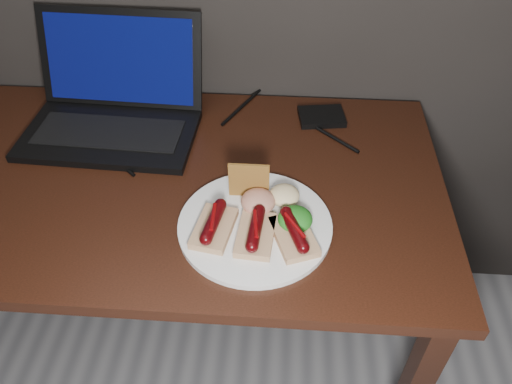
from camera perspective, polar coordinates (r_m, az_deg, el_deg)
The scene contains 12 objects.
desk at distance 1.22m, azimuth -13.16°, elevation -1.26°, with size 1.40×0.70×0.75m.
laptop at distance 1.30m, azimuth -15.95°, elevation 9.47°, with size 0.43×0.34×0.25m.
hard_drive at distance 1.31m, azimuth 7.50°, elevation 8.54°, with size 0.11×0.09×0.02m, color black.
desk_cables at distance 1.28m, azimuth -12.17°, elevation 6.63°, with size 1.06×0.42×0.01m.
plate at distance 1.01m, azimuth -0.12°, elevation -3.79°, with size 0.31×0.31×0.01m, color silver.
bread_sausage_left at distance 0.99m, azimuth -4.85°, elevation -3.81°, with size 0.09×0.13×0.04m.
bread_sausage_center at distance 0.97m, azimuth -0.04°, elevation -4.58°, with size 0.08×0.12×0.04m.
bread_sausage_right at distance 0.97m, azimuth 4.37°, elevation -4.74°, with size 0.11×0.13×0.04m.
crispbread at distance 1.04m, azimuth -0.82°, elevation 1.34°, with size 0.09×0.01×0.09m, color #AC722F.
salad_greens at distance 0.99m, azimuth 4.50°, elevation -3.09°, with size 0.07×0.07×0.04m, color #154F0F.
salsa_mound at distance 1.02m, azimuth 0.25°, elevation -1.08°, with size 0.07×0.07×0.04m, color maroon.
coleslaw_mound at distance 1.04m, azimuth 3.26°, elevation -0.37°, with size 0.06×0.06×0.04m, color silver.
Camera 1 is at (0.34, 0.56, 1.50)m, focal length 35.00 mm.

